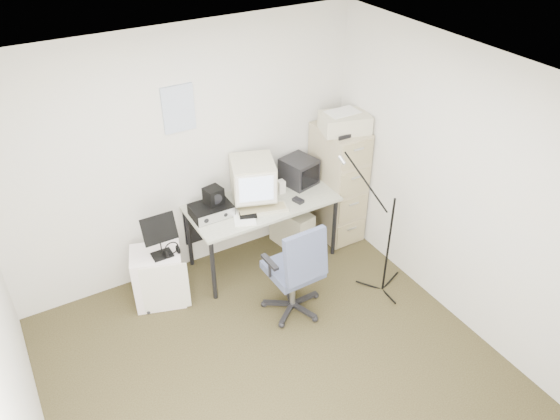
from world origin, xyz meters
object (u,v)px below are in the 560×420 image
office_chair (293,267)px  side_cart (158,276)px  filing_cabinet (337,183)px  desk (263,231)px

office_chair → side_cart: size_ratio=1.78×
filing_cabinet → side_cart: (-2.12, -0.08, -0.36)m
filing_cabinet → side_cart: bearing=-177.8°
desk → filing_cabinet: bearing=1.8°
side_cart → desk: bearing=20.2°
desk → office_chair: size_ratio=1.47×
desk → office_chair: 0.83m
filing_cabinet → desk: bearing=-178.2°
side_cart → office_chair: bearing=-18.1°
desk → office_chair: (-0.12, -0.81, 0.14)m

